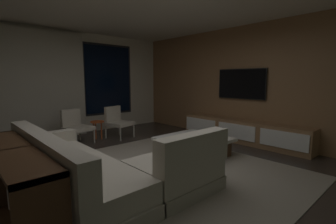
% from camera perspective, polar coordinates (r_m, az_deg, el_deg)
% --- Properties ---
extents(floor, '(9.20, 9.20, 0.00)m').
position_cam_1_polar(floor, '(3.84, -4.16, -14.51)').
color(floor, '#332B26').
extents(back_wall_with_window, '(6.60, 0.30, 2.70)m').
position_cam_1_polar(back_wall_with_window, '(6.76, -24.26, 6.10)').
color(back_wall_with_window, beige).
rests_on(back_wall_with_window, floor).
extents(media_wall, '(0.12, 7.80, 2.70)m').
position_cam_1_polar(media_wall, '(5.96, 19.56, 6.27)').
color(media_wall, '#8E6642').
rests_on(media_wall, floor).
extents(area_rug, '(3.20, 3.80, 0.01)m').
position_cam_1_polar(area_rug, '(3.98, 0.83, -13.58)').
color(area_rug, gray).
rests_on(area_rug, floor).
extents(sectional_couch, '(1.98, 2.50, 0.82)m').
position_cam_1_polar(sectional_couch, '(3.27, -15.64, -13.34)').
color(sectional_couch, '#A49C8C').
rests_on(sectional_couch, floor).
extents(coffee_table, '(1.16, 1.16, 0.36)m').
position_cam_1_polar(coffee_table, '(4.66, 6.23, -8.08)').
color(coffee_table, '#4B2E1B').
rests_on(coffee_table, floor).
extents(book_stack_on_coffee_table, '(0.28, 0.19, 0.12)m').
position_cam_1_polar(book_stack_on_coffee_table, '(4.49, 6.13, -5.63)').
color(book_stack_on_coffee_table, '#37557F').
rests_on(book_stack_on_coffee_table, coffee_table).
extents(accent_chair_near_window, '(0.66, 0.68, 0.78)m').
position_cam_1_polar(accent_chair_near_window, '(6.19, -11.94, -1.94)').
color(accent_chair_near_window, '#B2ADA0').
rests_on(accent_chair_near_window, floor).
extents(accent_chair_by_curtain, '(0.67, 0.68, 0.78)m').
position_cam_1_polar(accent_chair_by_curtain, '(5.86, -21.10, -2.82)').
color(accent_chair_by_curtain, '#B2ADA0').
rests_on(accent_chair_by_curtain, floor).
extents(side_stool, '(0.32, 0.32, 0.46)m').
position_cam_1_polar(side_stool, '(6.05, -16.42, -2.88)').
color(side_stool, '#BF4C1E').
rests_on(side_stool, floor).
extents(media_console, '(0.46, 3.10, 0.52)m').
position_cam_1_polar(media_console, '(5.85, 17.30, -4.48)').
color(media_console, '#8E6642').
rests_on(media_console, floor).
extents(mounted_tv, '(0.05, 1.23, 0.71)m').
position_cam_1_polar(mounted_tv, '(5.99, 16.95, 6.38)').
color(mounted_tv, black).
extents(console_table_behind_couch, '(0.40, 2.10, 0.74)m').
position_cam_1_polar(console_table_behind_couch, '(3.08, -32.59, -13.02)').
color(console_table_behind_couch, '#4B2E1B').
rests_on(console_table_behind_couch, floor).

